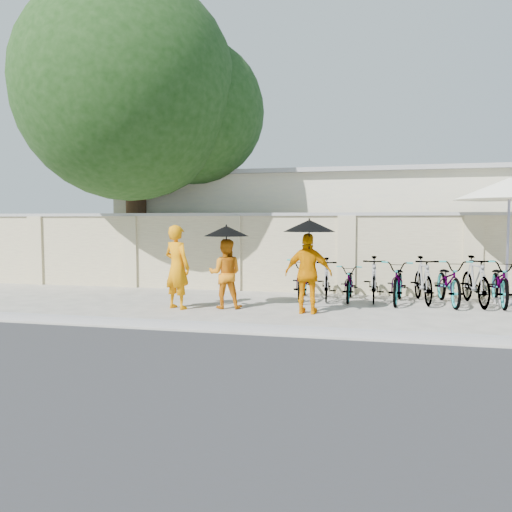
% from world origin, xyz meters
% --- Properties ---
extents(ground, '(80.00, 80.00, 0.00)m').
position_xyz_m(ground, '(0.00, 0.00, 0.00)').
color(ground, '#B5AEA0').
extents(asphalt_street, '(40.00, 8.00, 0.01)m').
position_xyz_m(asphalt_street, '(0.00, -6.00, 0.00)').
color(asphalt_street, '#2C2C30').
rests_on(asphalt_street, ground).
extents(kerb, '(40.00, 0.16, 0.12)m').
position_xyz_m(kerb, '(0.00, -1.70, 0.06)').
color(kerb, '#9A9A9A').
rests_on(kerb, ground).
extents(compound_wall, '(20.00, 0.30, 2.00)m').
position_xyz_m(compound_wall, '(1.00, 3.20, 1.00)').
color(compound_wall, beige).
rests_on(compound_wall, ground).
extents(building_behind, '(14.00, 6.00, 3.20)m').
position_xyz_m(building_behind, '(2.00, 7.00, 1.60)').
color(building_behind, beige).
rests_on(building_behind, ground).
extents(shade_tree, '(6.70, 6.20, 8.20)m').
position_xyz_m(shade_tree, '(-3.66, 2.97, 5.10)').
color(shade_tree, brown).
rests_on(shade_tree, ground).
extents(monk_left, '(0.76, 0.65, 1.78)m').
position_xyz_m(monk_left, '(-1.40, 0.10, 0.89)').
color(monk_left, orange).
rests_on(monk_left, ground).
extents(monk_center, '(0.81, 0.68, 1.48)m').
position_xyz_m(monk_center, '(-0.42, 0.38, 0.74)').
color(monk_center, orange).
rests_on(monk_center, ground).
extents(parasol_center, '(0.95, 0.95, 0.92)m').
position_xyz_m(parasol_center, '(-0.37, 0.30, 1.65)').
color(parasol_center, black).
rests_on(parasol_center, ground).
extents(monk_right, '(0.97, 0.45, 1.62)m').
position_xyz_m(monk_right, '(1.38, 0.15, 0.81)').
color(monk_right, orange).
rests_on(monk_right, ground).
extents(parasol_right, '(1.04, 1.04, 0.97)m').
position_xyz_m(parasol_right, '(1.40, 0.07, 1.77)').
color(parasol_right, black).
rests_on(parasol_right, ground).
extents(patio_umbrella, '(3.09, 3.09, 2.83)m').
position_xyz_m(patio_umbrella, '(5.60, 2.39, 2.55)').
color(patio_umbrella, '#9A9A9A').
rests_on(patio_umbrella, ground).
extents(bike_0, '(0.77, 1.94, 1.00)m').
position_xyz_m(bike_0, '(1.04, 1.94, 0.50)').
color(bike_0, '#908CA7').
rests_on(bike_0, ground).
extents(bike_1, '(0.58, 1.68, 0.99)m').
position_xyz_m(bike_1, '(1.59, 2.02, 0.49)').
color(bike_1, '#908CA7').
rests_on(bike_1, ground).
extents(bike_2, '(0.59, 1.63, 0.85)m').
position_xyz_m(bike_2, '(2.13, 2.04, 0.43)').
color(bike_2, '#908CA7').
rests_on(bike_2, ground).
extents(bike_3, '(0.50, 1.74, 1.04)m').
position_xyz_m(bike_3, '(2.68, 2.01, 0.52)').
color(bike_3, '#908CA7').
rests_on(bike_3, ground).
extents(bike_4, '(0.88, 1.94, 0.99)m').
position_xyz_m(bike_4, '(3.22, 1.90, 0.49)').
color(bike_4, '#908CA7').
rests_on(bike_4, ground).
extents(bike_5, '(0.69, 1.80, 1.06)m').
position_xyz_m(bike_5, '(3.77, 2.05, 0.53)').
color(bike_5, '#908CA7').
rests_on(bike_5, ground).
extents(bike_6, '(0.86, 2.01, 1.03)m').
position_xyz_m(bike_6, '(4.31, 1.94, 0.51)').
color(bike_6, '#908CA7').
rests_on(bike_6, ground).
extents(bike_7, '(0.73, 1.87, 1.09)m').
position_xyz_m(bike_7, '(4.86, 1.95, 0.55)').
color(bike_7, '#908CA7').
rests_on(bike_7, ground).
extents(bike_8, '(0.84, 2.01, 1.03)m').
position_xyz_m(bike_8, '(5.40, 2.07, 0.52)').
color(bike_8, '#908CA7').
rests_on(bike_8, ground).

